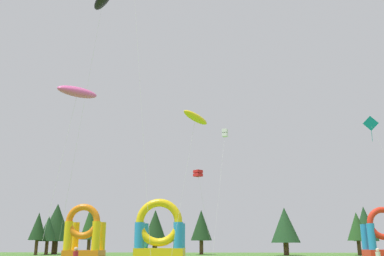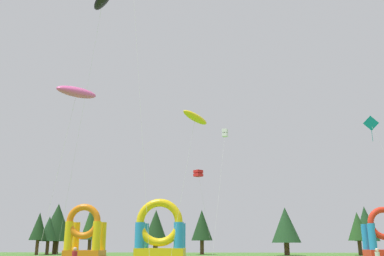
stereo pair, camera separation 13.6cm
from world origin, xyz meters
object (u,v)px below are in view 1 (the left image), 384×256
kite_pink_parafoil (78,92)px  kite_white_box (225,133)px  inflatable_red_slide (383,238)px  inflatable_orange_dome (160,236)px  kite_yellow_parafoil (196,118)px  inflatable_blue_arch (84,236)px  kite_red_box (198,173)px  kite_teal_diamond (371,125)px

kite_pink_parafoil → kite_white_box: bearing=60.5°
kite_white_box → inflatable_red_slide: size_ratio=1.98×
kite_white_box → inflatable_orange_dome: 20.26m
kite_yellow_parafoil → inflatable_blue_arch: size_ratio=1.72×
kite_red_box → inflatable_orange_dome: kite_red_box is taller
kite_red_box → inflatable_red_slide: size_ratio=1.59×
kite_teal_diamond → inflatable_red_slide: bearing=69.7°
kite_white_box → inflatable_blue_arch: bearing=137.0°
kite_yellow_parafoil → kite_teal_diamond: (17.77, 10.12, 1.92)m
inflatable_red_slide → kite_pink_parafoil: bearing=-131.0°
kite_yellow_parafoil → kite_white_box: 9.34m
kite_red_box → inflatable_orange_dome: (-5.34, 5.59, -7.48)m
kite_pink_parafoil → inflatable_orange_dome: bearing=87.9°
kite_teal_diamond → kite_yellow_parafoil: bearing=-150.3°
inflatable_red_slide → inflatable_orange_dome: inflatable_orange_dome is taller
kite_white_box → kite_pink_parafoil: bearing=-119.5°
kite_teal_diamond → kite_pink_parafoil: bearing=-143.6°
kite_teal_diamond → inflatable_blue_arch: size_ratio=1.99×
kite_pink_parafoil → kite_red_box: (6.52, 26.99, -0.93)m
kite_yellow_parafoil → inflatable_blue_arch: (-17.04, 27.25, -8.94)m
kite_red_box → inflatable_red_slide: 27.73m
kite_yellow_parafoil → kite_teal_diamond: kite_teal_diamond is taller
kite_pink_parafoil → kite_yellow_parafoil: size_ratio=0.95×
inflatable_orange_dome → inflatable_blue_arch: bearing=165.3°
kite_pink_parafoil → inflatable_orange_dome: (1.18, 32.57, -8.41)m
kite_yellow_parafoil → inflatable_orange_dome: 26.65m
kite_pink_parafoil → kite_yellow_parafoil: (7.12, 8.23, 0.66)m
inflatable_red_slide → inflatable_blue_arch: 41.44m
kite_pink_parafoil → kite_teal_diamond: 31.03m
kite_red_box → inflatable_orange_dome: bearing=133.7°
inflatable_blue_arch → inflatable_orange_dome: size_ratio=0.95×
kite_red_box → kite_white_box: (3.19, -9.84, 2.52)m
inflatable_orange_dome → kite_yellow_parafoil: bearing=-76.3°
kite_red_box → kite_white_box: size_ratio=0.80×
kite_red_box → inflatable_blue_arch: size_ratio=1.47×
inflatable_red_slide → inflatable_orange_dome: size_ratio=0.88×
kite_red_box → inflatable_red_slide: (24.99, 9.29, -7.63)m
kite_red_box → inflatable_blue_arch: 19.92m
kite_red_box → kite_white_box: bearing=-72.1°
kite_teal_diamond → kite_white_box: 15.25m
kite_red_box → kite_teal_diamond: 20.59m
kite_yellow_parafoil → inflatable_blue_arch: kite_yellow_parafoil is taller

